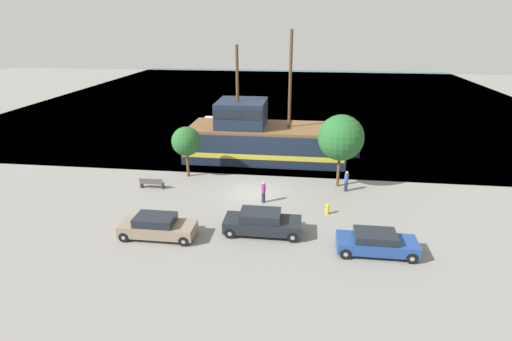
# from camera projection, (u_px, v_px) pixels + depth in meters

# --- Properties ---
(ground_plane) EXTENTS (160.00, 160.00, 0.00)m
(ground_plane) POSITION_uv_depth(u_px,v_px,m) (253.00, 194.00, 31.02)
(ground_plane) COLOR gray
(water_surface) EXTENTS (80.00, 80.00, 0.00)m
(water_surface) POSITION_uv_depth(u_px,v_px,m) (285.00, 95.00, 71.87)
(water_surface) COLOR #33566B
(water_surface) RESTS_ON ground
(pirate_ship) EXTENTS (16.37, 6.07, 11.95)m
(pirate_ship) POSITION_uv_depth(u_px,v_px,m) (263.00, 138.00, 38.52)
(pirate_ship) COLOR #192338
(pirate_ship) RESTS_ON water_surface
(moored_boat_dockside) EXTENTS (6.98, 2.13, 2.05)m
(moored_boat_dockside) POSITION_uv_depth(u_px,v_px,m) (219.00, 129.00, 46.72)
(moored_boat_dockside) COLOR #2D333D
(moored_boat_dockside) RESTS_ON water_surface
(parked_car_curb_front) EXTENTS (4.82, 1.93, 1.52)m
(parked_car_curb_front) POSITION_uv_depth(u_px,v_px,m) (262.00, 223.00, 25.01)
(parked_car_curb_front) COLOR black
(parked_car_curb_front) RESTS_ON ground_plane
(parked_car_curb_mid) EXTENTS (4.64, 1.86, 1.44)m
(parked_car_curb_mid) POSITION_uv_depth(u_px,v_px,m) (157.00, 227.00, 24.60)
(parked_car_curb_mid) COLOR #7F705B
(parked_car_curb_mid) RESTS_ON ground_plane
(parked_car_curb_rear) EXTENTS (4.54, 1.86, 1.36)m
(parked_car_curb_rear) POSITION_uv_depth(u_px,v_px,m) (376.00, 243.00, 22.88)
(parked_car_curb_rear) COLOR navy
(parked_car_curb_rear) RESTS_ON ground_plane
(fire_hydrant) EXTENTS (0.42, 0.25, 0.76)m
(fire_hydrant) POSITION_uv_depth(u_px,v_px,m) (327.00, 209.00, 27.67)
(fire_hydrant) COLOR yellow
(fire_hydrant) RESTS_ON ground_plane
(bench_promenade_east) EXTENTS (1.89, 0.45, 0.85)m
(bench_promenade_east) POSITION_uv_depth(u_px,v_px,m) (152.00, 183.00, 31.93)
(bench_promenade_east) COLOR #4C4742
(bench_promenade_east) RESTS_ON ground_plane
(pedestrian_walking_near) EXTENTS (0.32, 0.32, 1.67)m
(pedestrian_walking_near) POSITION_uv_depth(u_px,v_px,m) (346.00, 181.00, 31.26)
(pedestrian_walking_near) COLOR #232838
(pedestrian_walking_near) RESTS_ON ground_plane
(pedestrian_walking_far) EXTENTS (0.32, 0.32, 1.63)m
(pedestrian_walking_far) POSITION_uv_depth(u_px,v_px,m) (263.00, 192.00, 29.31)
(pedestrian_walking_far) COLOR #232838
(pedestrian_walking_far) RESTS_ON ground_plane
(tree_row_east) EXTENTS (2.47, 2.47, 4.37)m
(tree_row_east) POSITION_uv_depth(u_px,v_px,m) (186.00, 142.00, 33.46)
(tree_row_east) COLOR brown
(tree_row_east) RESTS_ON ground_plane
(tree_row_mideast) EXTENTS (3.60, 3.60, 5.88)m
(tree_row_mideast) POSITION_uv_depth(u_px,v_px,m) (341.00, 138.00, 31.09)
(tree_row_mideast) COLOR brown
(tree_row_mideast) RESTS_ON ground_plane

